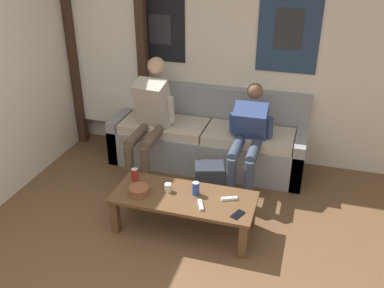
% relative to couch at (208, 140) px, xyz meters
% --- Properties ---
extents(wall_back, '(10.00, 0.07, 2.55)m').
position_rel_couch_xyz_m(wall_back, '(0.10, 0.34, 0.98)').
color(wall_back, silver).
rests_on(wall_back, ground_plane).
extents(door_frame, '(1.00, 0.10, 2.15)m').
position_rel_couch_xyz_m(door_frame, '(-1.27, 0.13, 0.90)').
color(door_frame, '#382319').
rests_on(door_frame, ground_plane).
extents(couch, '(2.23, 0.70, 0.87)m').
position_rel_couch_xyz_m(couch, '(0.00, 0.00, 0.00)').
color(couch, gray).
rests_on(couch, ground_plane).
extents(coffee_table, '(1.29, 0.54, 0.36)m').
position_rel_couch_xyz_m(coffee_table, '(0.11, -1.27, 0.00)').
color(coffee_table, brown).
rests_on(coffee_table, ground_plane).
extents(person_seated_adult, '(0.47, 0.94, 1.27)m').
position_rel_couch_xyz_m(person_seated_adult, '(-0.56, -0.35, 0.39)').
color(person_seated_adult, brown).
rests_on(person_seated_adult, ground_plane).
extents(person_seated_teen, '(0.47, 0.93, 1.07)m').
position_rel_couch_xyz_m(person_seated_teen, '(0.52, -0.37, 0.29)').
color(person_seated_teen, '#384256').
rests_on(person_seated_teen, ground_plane).
extents(backpack, '(0.35, 0.33, 0.38)m').
position_rel_couch_xyz_m(backpack, '(0.21, -0.70, -0.12)').
color(backpack, '#282D38').
rests_on(backpack, ground_plane).
extents(ceramic_bowl, '(0.19, 0.19, 0.08)m').
position_rel_couch_xyz_m(ceramic_bowl, '(-0.28, -1.36, 0.10)').
color(ceramic_bowl, brown).
rests_on(ceramic_bowl, coffee_table).
extents(pillar_candle, '(0.06, 0.06, 0.09)m').
position_rel_couch_xyz_m(pillar_candle, '(-0.05, -1.23, 0.10)').
color(pillar_candle, silver).
rests_on(pillar_candle, coffee_table).
extents(drink_can_blue, '(0.07, 0.07, 0.12)m').
position_rel_couch_xyz_m(drink_can_blue, '(0.21, -1.21, 0.12)').
color(drink_can_blue, '#28479E').
rests_on(drink_can_blue, coffee_table).
extents(drink_can_red, '(0.07, 0.07, 0.12)m').
position_rel_couch_xyz_m(drink_can_red, '(-0.41, -1.15, 0.12)').
color(drink_can_red, maroon).
rests_on(drink_can_red, coffee_table).
extents(game_controller_near_left, '(0.15, 0.09, 0.03)m').
position_rel_couch_xyz_m(game_controller_near_left, '(0.52, -1.21, 0.07)').
color(game_controller_near_left, white).
rests_on(game_controller_near_left, coffee_table).
extents(game_controller_near_right, '(0.09, 0.15, 0.03)m').
position_rel_couch_xyz_m(game_controller_near_right, '(0.30, -1.38, 0.07)').
color(game_controller_near_right, white).
rests_on(game_controller_near_right, coffee_table).
extents(cell_phone, '(0.11, 0.15, 0.01)m').
position_rel_couch_xyz_m(cell_phone, '(0.63, -1.41, 0.07)').
color(cell_phone, black).
rests_on(cell_phone, coffee_table).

